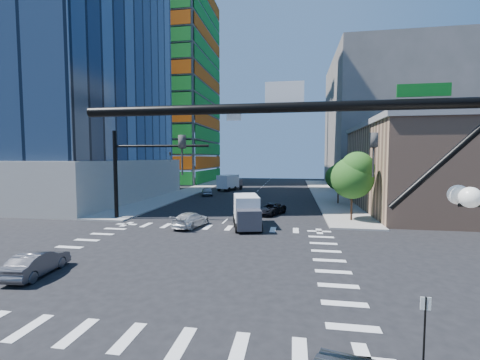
# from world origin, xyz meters

# --- Properties ---
(ground) EXTENTS (160.00, 160.00, 0.00)m
(ground) POSITION_xyz_m (0.00, 0.00, 0.00)
(ground) COLOR black
(ground) RESTS_ON ground
(road_markings) EXTENTS (20.00, 20.00, 0.01)m
(road_markings) POSITION_xyz_m (0.00, 0.00, 0.01)
(road_markings) COLOR silver
(road_markings) RESTS_ON ground
(sidewalk_ne) EXTENTS (5.00, 60.00, 0.15)m
(sidewalk_ne) POSITION_xyz_m (12.50, 40.00, 0.07)
(sidewalk_ne) COLOR gray
(sidewalk_ne) RESTS_ON ground
(sidewalk_nw) EXTENTS (5.00, 60.00, 0.15)m
(sidewalk_nw) POSITION_xyz_m (-12.50, 40.00, 0.07)
(sidewalk_nw) COLOR gray
(sidewalk_nw) RESTS_ON ground
(construction_building) EXTENTS (25.16, 34.50, 70.60)m
(construction_building) POSITION_xyz_m (-27.41, 61.93, 24.61)
(construction_building) COLOR slate
(construction_building) RESTS_ON ground
(commercial_building) EXTENTS (20.50, 22.50, 10.60)m
(commercial_building) POSITION_xyz_m (25.00, 22.00, 5.31)
(commercial_building) COLOR tan
(commercial_building) RESTS_ON ground
(bg_building_ne) EXTENTS (24.00, 30.00, 28.00)m
(bg_building_ne) POSITION_xyz_m (27.00, 55.00, 14.00)
(bg_building_ne) COLOR #605B56
(bg_building_ne) RESTS_ON ground
(signal_mast_se) EXTENTS (10.51, 2.48, 9.00)m
(signal_mast_se) POSITION_xyz_m (10.60, -11.50, 5.01)
(signal_mast_se) COLOR black
(signal_mast_se) RESTS_ON sidewalk_se
(signal_mast_nw) EXTENTS (10.20, 0.40, 9.00)m
(signal_mast_nw) POSITION_xyz_m (-10.00, 11.50, 5.49)
(signal_mast_nw) COLOR black
(signal_mast_nw) RESTS_ON sidewalk_nw
(tree_south) EXTENTS (4.16, 4.16, 6.82)m
(tree_south) POSITION_xyz_m (12.63, 13.90, 4.69)
(tree_south) COLOR #382316
(tree_south) RESTS_ON sidewalk_ne
(tree_north) EXTENTS (3.54, 3.52, 5.78)m
(tree_north) POSITION_xyz_m (12.93, 25.90, 3.99)
(tree_north) COLOR #382316
(tree_north) RESTS_ON sidewalk_ne
(no_parking_sign) EXTENTS (0.30, 0.06, 2.20)m
(no_parking_sign) POSITION_xyz_m (10.70, -9.00, 1.38)
(no_parking_sign) COLOR black
(no_parking_sign) RESTS_ON ground
(car_nb_far) EXTENTS (3.82, 5.05, 1.27)m
(car_nb_far) POSITION_xyz_m (4.19, 16.51, 0.64)
(car_nb_far) COLOR black
(car_nb_far) RESTS_ON ground
(car_sb_near) EXTENTS (2.79, 4.94, 1.35)m
(car_sb_near) POSITION_xyz_m (-2.56, 8.90, 0.68)
(car_sb_near) COLOR silver
(car_sb_near) RESTS_ON ground
(car_sb_mid) EXTENTS (2.94, 4.65, 1.48)m
(car_sb_mid) POSITION_xyz_m (-7.66, 33.22, 0.74)
(car_sb_mid) COLOR #ABADB3
(car_sb_mid) RESTS_ON ground
(car_sb_cross) EXTENTS (1.81, 4.14, 1.32)m
(car_sb_cross) POSITION_xyz_m (-6.98, -4.12, 0.66)
(car_sb_cross) COLOR #4B4A4F
(car_sb_cross) RESTS_ON ground
(box_truck_near) EXTENTS (3.47, 5.82, 2.85)m
(box_truck_near) POSITION_xyz_m (2.59, 9.51, 1.26)
(box_truck_near) COLOR black
(box_truck_near) RESTS_ON ground
(box_truck_far) EXTENTS (4.20, 6.28, 3.04)m
(box_truck_far) POSITION_xyz_m (-5.37, 42.07, 1.35)
(box_truck_far) COLOR black
(box_truck_far) RESTS_ON ground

